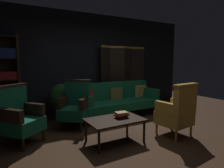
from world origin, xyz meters
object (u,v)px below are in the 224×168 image
velvet_couch (118,99)px  potted_plant (61,99)px  armchair_wing_right (75,105)px  armchair_gilt_accent (177,111)px  book_red_leather (122,115)px  armchair_wing_left (20,116)px  coffee_table (115,122)px  folding_screen (122,76)px  book_black_cloth (121,117)px  book_tan_leather (122,113)px

velvet_couch → potted_plant: 1.46m
armchair_wing_right → potted_plant: 0.73m
armchair_gilt_accent → book_red_leather: 1.09m
armchair_wing_left → coffee_table: bearing=-27.7°
folding_screen → armchair_gilt_accent: bearing=-99.4°
velvet_couch → potted_plant: potted_plant is taller
book_black_cloth → velvet_couch: bearing=61.0°
folding_screen → potted_plant: bearing=-168.0°
folding_screen → book_tan_leather: (-1.46, -2.24, -0.48)m
velvet_couch → armchair_wing_left: bearing=-165.4°
velvet_couch → coffee_table: velvet_couch is taller
folding_screen → coffee_table: folding_screen is taller
coffee_table → armchair_wing_right: 1.16m
velvet_couch → book_red_leather: size_ratio=8.26×
folding_screen → book_black_cloth: (-1.46, -2.24, -0.55)m
folding_screen → book_tan_leather: 2.72m
potted_plant → book_black_cloth: (0.62, -1.80, -0.08)m
folding_screen → armchair_wing_right: folding_screen is taller
velvet_couch → armchair_wing_right: bearing=-166.4°
armchair_wing_left → potted_plant: (1.00, 1.03, 0.03)m
coffee_table → book_black_cloth: size_ratio=5.47×
armchair_wing_left → book_red_leather: armchair_wing_left is taller
armchair_gilt_accent → armchair_wing_left: (-2.65, 1.15, 0.00)m
coffee_table → armchair_gilt_accent: (1.17, -0.37, 0.12)m
armchair_wing_left → armchair_wing_right: bearing=15.7°
book_black_cloth → book_tan_leather: 0.07m
armchair_gilt_accent → armchair_wing_right: size_ratio=1.00×
folding_screen → armchair_gilt_accent: (-0.44, -2.62, -0.50)m
armchair_gilt_accent → book_black_cloth: armchair_gilt_accent is taller
armchair_gilt_accent → potted_plant: size_ratio=1.16×
velvet_couch → armchair_wing_left: 2.48m
book_black_cloth → book_red_leather: bearing=26.6°
velvet_couch → armchair_wing_right: (-1.28, -0.31, 0.04)m
velvet_couch → book_tan_leather: size_ratio=9.95×
velvet_couch → armchair_wing_left: armchair_wing_left is taller
book_black_cloth → book_red_leather: (0.00, 0.00, 0.03)m
book_red_leather → velvet_couch: bearing=61.0°
armchair_wing_left → book_tan_leather: armchair_wing_left is taller
coffee_table → book_red_leather: 0.17m
armchair_gilt_accent → armchair_wing_right: (-1.53, 1.46, 0.00)m
armchair_wing_left → armchair_wing_right: same height
armchair_wing_right → book_tan_leather: size_ratio=4.88×
book_red_leather → armchair_wing_left: bearing=154.8°
folding_screen → armchair_wing_right: (-1.97, -1.16, -0.50)m
book_tan_leather → book_black_cloth: bearing=180.0°
folding_screen → armchair_gilt_accent: size_ratio=1.83×
potted_plant → coffee_table: bearing=-75.2°
book_red_leather → coffee_table: bearing=-175.5°
book_black_cloth → coffee_table: bearing=-175.5°
armchair_wing_right → potted_plant: (-0.11, 0.72, 0.03)m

